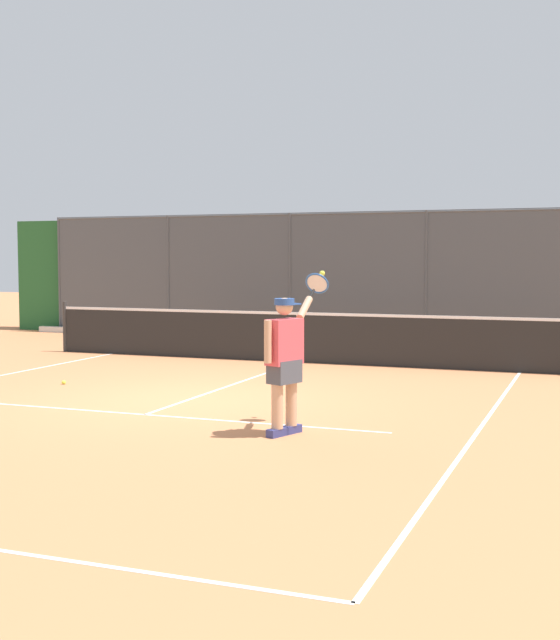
# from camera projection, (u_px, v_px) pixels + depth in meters

# --- Properties ---
(ground_plane) EXTENTS (60.00, 60.00, 0.00)m
(ground_plane) POSITION_uv_depth(u_px,v_px,m) (190.00, 399.00, 11.93)
(ground_plane) COLOR #C67A4C
(court_line_markings) EXTENTS (8.26, 10.59, 0.01)m
(court_line_markings) POSITION_uv_depth(u_px,v_px,m) (134.00, 418.00, 10.52)
(court_line_markings) COLOR white
(court_line_markings) RESTS_ON ground
(fence_backdrop) EXTENTS (19.53, 1.37, 3.08)m
(fence_backdrop) POSITION_uv_depth(u_px,v_px,m) (363.00, 279.00, 20.46)
(fence_backdrop) COLOR #474C51
(fence_backdrop) RESTS_ON ground
(tennis_net) EXTENTS (10.61, 0.09, 1.07)m
(tennis_net) POSITION_uv_depth(u_px,v_px,m) (298.00, 337.00, 16.15)
(tennis_net) COLOR #2D2D2D
(tennis_net) RESTS_ON ground
(tennis_player) EXTENTS (0.44, 1.33, 1.84)m
(tennis_player) POSITION_uv_depth(u_px,v_px,m) (285.00, 356.00, 9.50)
(tennis_player) COLOR navy
(tennis_player) RESTS_ON ground
(tennis_ball_near_baseline) EXTENTS (0.07, 0.07, 0.07)m
(tennis_ball_near_baseline) POSITION_uv_depth(u_px,v_px,m) (64.00, 382.00, 13.35)
(tennis_ball_near_baseline) COLOR #D6E042
(tennis_ball_near_baseline) RESTS_ON ground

